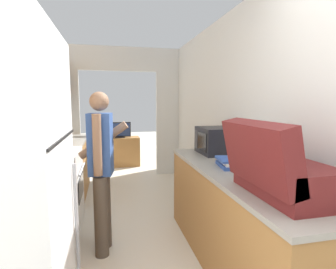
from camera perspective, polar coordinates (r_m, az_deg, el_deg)
wall_left at (r=2.90m, az=-31.61°, el=6.96°), size 0.38×6.82×2.50m
wall_right at (r=2.71m, az=18.58°, el=2.07°), size 0.06×6.82×2.50m
wall_far_with_doorway at (r=5.15m, az=-10.61°, el=6.48°), size 2.75×0.06×2.50m
counter_left at (r=3.56m, az=-23.54°, el=-10.25°), size 0.62×3.24×0.89m
counter_right at (r=2.50m, az=14.68°, el=-17.37°), size 0.62×2.17×0.89m
range_oven at (r=3.47m, az=-23.71°, el=-10.65°), size 0.66×0.77×1.03m
person at (r=2.61m, az=-14.31°, el=-7.24°), size 0.51×0.41×1.57m
suitcase at (r=1.77m, az=22.45°, el=-7.08°), size 0.49×0.68×0.48m
microwave at (r=3.02m, az=10.30°, el=-1.30°), size 0.36×0.45×0.30m
book_stack at (r=2.44m, az=13.52°, el=-5.98°), size 0.26×0.32×0.08m
tv_cabinet at (r=6.15m, az=-10.35°, el=-3.66°), size 0.87×0.42×0.66m
television at (r=6.03m, az=-10.44°, el=0.96°), size 0.49×0.16×0.35m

